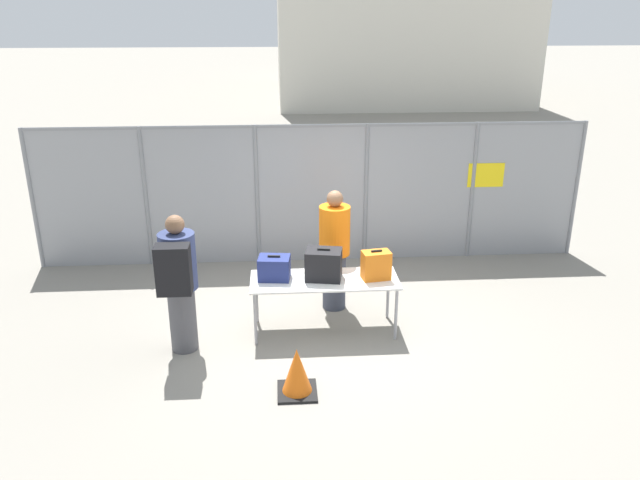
% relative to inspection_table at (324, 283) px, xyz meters
% --- Properties ---
extents(ground_plane, '(120.00, 120.00, 0.00)m').
position_rel_inspection_table_xyz_m(ground_plane, '(-0.02, 0.07, -0.68)').
color(ground_plane, gray).
extents(fence_section, '(8.93, 0.07, 2.29)m').
position_rel_inspection_table_xyz_m(fence_section, '(-0.01, 2.45, 0.51)').
color(fence_section, gray).
rests_on(fence_section, ground_plane).
extents(inspection_table, '(1.90, 0.72, 0.74)m').
position_rel_inspection_table_xyz_m(inspection_table, '(0.00, 0.00, 0.00)').
color(inspection_table, silver).
rests_on(inspection_table, ground_plane).
extents(suitcase_navy, '(0.43, 0.35, 0.32)m').
position_rel_inspection_table_xyz_m(suitcase_navy, '(-0.64, 0.06, 0.20)').
color(suitcase_navy, navy).
rests_on(suitcase_navy, inspection_table).
extents(suitcase_black, '(0.50, 0.41, 0.42)m').
position_rel_inspection_table_xyz_m(suitcase_black, '(-0.01, 0.02, 0.25)').
color(suitcase_black, black).
rests_on(suitcase_black, inspection_table).
extents(suitcase_orange, '(0.38, 0.27, 0.39)m').
position_rel_inspection_table_xyz_m(suitcase_orange, '(0.66, -0.03, 0.24)').
color(suitcase_orange, orange).
rests_on(suitcase_orange, inspection_table).
extents(traveler_hooded, '(0.43, 0.67, 1.76)m').
position_rel_inspection_table_xyz_m(traveler_hooded, '(-1.78, -0.41, 0.28)').
color(traveler_hooded, '#4C4C51').
rests_on(traveler_hooded, ground_plane).
extents(security_worker_near, '(0.43, 0.43, 1.72)m').
position_rel_inspection_table_xyz_m(security_worker_near, '(0.19, 0.67, 0.21)').
color(security_worker_near, '#383D4C').
rests_on(security_worker_near, ground_plane).
extents(utility_trailer, '(4.44, 2.04, 0.77)m').
position_rel_inspection_table_xyz_m(utility_trailer, '(0.96, 5.04, -0.24)').
color(utility_trailer, '#4C6B47').
rests_on(utility_trailer, ground_plane).
extents(distant_hangar, '(10.45, 11.71, 6.55)m').
position_rel_inspection_table_xyz_m(distant_hangar, '(4.82, 23.35, 2.59)').
color(distant_hangar, beige).
rests_on(distant_hangar, ground_plane).
extents(traffic_cone, '(0.44, 0.44, 0.55)m').
position_rel_inspection_table_xyz_m(traffic_cone, '(-0.41, -1.40, -0.43)').
color(traffic_cone, black).
rests_on(traffic_cone, ground_plane).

